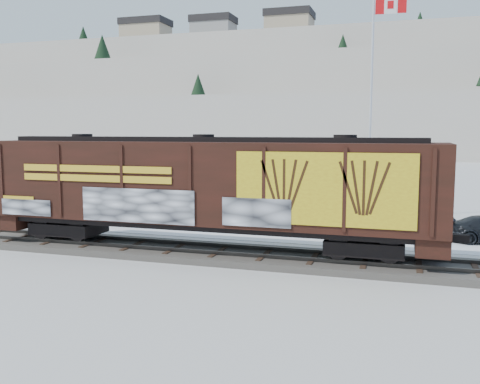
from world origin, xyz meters
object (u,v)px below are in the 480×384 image
(car_silver, at_px, (107,208))
(hopper_railcar, at_px, (204,186))
(flagpole, at_px, (372,135))
(car_white, at_px, (364,222))

(car_silver, bearing_deg, hopper_railcar, -130.33)
(hopper_railcar, xyz_separation_m, flagpole, (6.10, 12.12, 2.01))
(flagpole, bearing_deg, hopper_railcar, -116.71)
(flagpole, xyz_separation_m, car_white, (0.05, -5.52, -4.34))
(hopper_railcar, relative_size, car_white, 4.82)
(hopper_railcar, height_order, flagpole, flagpole)
(car_silver, distance_m, car_white, 14.45)
(hopper_railcar, relative_size, flagpole, 1.47)
(hopper_railcar, bearing_deg, car_silver, 144.55)
(car_silver, bearing_deg, flagpole, -71.46)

